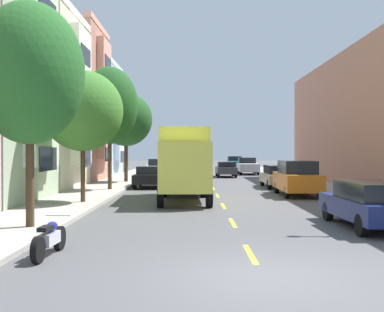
# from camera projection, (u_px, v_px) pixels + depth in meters

# --- Properties ---
(ground_plane) EXTENTS (160.00, 160.00, 0.00)m
(ground_plane) POSITION_uv_depth(u_px,v_px,m) (209.00, 181.00, 39.60)
(ground_plane) COLOR #4C4C4F
(sidewalk_left) EXTENTS (3.20, 120.00, 0.14)m
(sidewalk_left) POSITION_uv_depth(u_px,v_px,m) (119.00, 181.00, 37.61)
(sidewalk_left) COLOR #A39E93
(sidewalk_left) RESTS_ON ground_plane
(sidewalk_right) EXTENTS (3.20, 120.00, 0.14)m
(sidewalk_right) POSITION_uv_depth(u_px,v_px,m) (301.00, 182.00, 37.60)
(sidewalk_right) COLOR #A39E93
(sidewalk_right) RESTS_ON ground_plane
(lane_centerline_dashes) EXTENTS (0.14, 47.20, 0.01)m
(lane_centerline_dashes) POSITION_uv_depth(u_px,v_px,m) (212.00, 186.00, 34.10)
(lane_centerline_dashes) COLOR yellow
(lane_centerline_dashes) RESTS_ON ground_plane
(townhouse_fourth_terracotta) EXTENTS (13.29, 7.87, 12.56)m
(townhouse_fourth_terracotta) POSITION_uv_depth(u_px,v_px,m) (24.00, 106.00, 38.70)
(townhouse_fourth_terracotta) COLOR #B27560
(townhouse_fourth_terracotta) RESTS_ON ground_plane
(townhouse_fifth_powder_blue) EXTENTS (12.47, 7.87, 10.91)m
(townhouse_fifth_powder_blue) POSITION_uv_depth(u_px,v_px,m) (57.00, 122.00, 46.78)
(townhouse_fifth_powder_blue) COLOR #9EB7CC
(townhouse_fifth_powder_blue) RESTS_ON ground_plane
(street_tree_nearest) EXTENTS (3.36, 3.36, 6.93)m
(street_tree_nearest) POSITION_uv_depth(u_px,v_px,m) (30.00, 73.00, 14.85)
(street_tree_nearest) COLOR #47331E
(street_tree_nearest) RESTS_ON sidewalk_left
(street_tree_second) EXTENTS (3.68, 3.68, 6.02)m
(street_tree_second) POSITION_uv_depth(u_px,v_px,m) (83.00, 111.00, 22.07)
(street_tree_second) COLOR #47331E
(street_tree_second) RESTS_ON sidewalk_left
(street_tree_third) EXTENTS (3.43, 3.43, 7.44)m
(street_tree_third) POSITION_uv_depth(u_px,v_px,m) (110.00, 106.00, 29.28)
(street_tree_third) COLOR #47331E
(street_tree_third) RESTS_ON sidewalk_left
(street_tree_farthest) EXTENTS (3.98, 3.98, 6.73)m
(street_tree_farthest) POSITION_uv_depth(u_px,v_px,m) (126.00, 120.00, 36.51)
(street_tree_farthest) COLOR #47331E
(street_tree_farthest) RESTS_ON sidewalk_left
(delivery_box_truck) EXTENTS (2.62, 7.91, 3.60)m
(delivery_box_truck) POSITION_uv_depth(u_px,v_px,m) (184.00, 160.00, 24.28)
(delivery_box_truck) COLOR #D8D84C
(delivery_box_truck) RESTS_ON ground_plane
(parked_wagon_navy) EXTENTS (1.94, 4.75, 1.50)m
(parked_wagon_navy) POSITION_uv_depth(u_px,v_px,m) (370.00, 203.00, 15.42)
(parked_wagon_navy) COLOR navy
(parked_wagon_navy) RESTS_ON ground_plane
(parked_suv_orange) EXTENTS (2.02, 4.83, 1.93)m
(parked_suv_orange) POSITION_uv_depth(u_px,v_px,m) (298.00, 178.00, 26.57)
(parked_suv_orange) COLOR orange
(parked_suv_orange) RESTS_ON ground_plane
(parked_sedan_black) EXTENTS (1.83, 4.51, 1.43)m
(parked_sedan_black) POSITION_uv_depth(u_px,v_px,m) (150.00, 176.00, 32.51)
(parked_sedan_black) COLOR black
(parked_sedan_black) RESTS_ON ground_plane
(parked_wagon_champagne) EXTENTS (1.85, 4.71, 1.50)m
(parked_wagon_champagne) POSITION_uv_depth(u_px,v_px,m) (278.00, 176.00, 32.31)
(parked_wagon_champagne) COLOR tan
(parked_wagon_champagne) RESTS_ON ground_plane
(parked_pickup_silver) EXTENTS (2.15, 5.36, 1.73)m
(parked_pickup_silver) POSITION_uv_depth(u_px,v_px,m) (248.00, 166.00, 50.65)
(parked_pickup_silver) COLOR #B2B5BA
(parked_pickup_silver) RESTS_ON ground_plane
(parked_pickup_white) EXTENTS (2.11, 5.34, 1.73)m
(parked_pickup_white) POSITION_uv_depth(u_px,v_px,m) (160.00, 169.00, 44.39)
(parked_pickup_white) COLOR silver
(parked_pickup_white) RESTS_ON ground_plane
(parked_pickup_teal) EXTENTS (2.00, 5.30, 1.73)m
(parked_pickup_teal) POSITION_uv_depth(u_px,v_px,m) (236.00, 163.00, 62.65)
(parked_pickup_teal) COLOR #195B60
(parked_pickup_teal) RESTS_ON ground_plane
(parked_sedan_burgundy) EXTENTS (1.86, 4.52, 1.43)m
(parked_sedan_burgundy) POSITION_uv_depth(u_px,v_px,m) (169.00, 164.00, 61.04)
(parked_sedan_burgundy) COLOR maroon
(parked_sedan_burgundy) RESTS_ON ground_plane
(moving_charcoal_sedan) EXTENTS (1.80, 4.50, 1.43)m
(moving_charcoal_sedan) POSITION_uv_depth(u_px,v_px,m) (226.00, 169.00, 45.40)
(moving_charcoal_sedan) COLOR #333338
(moving_charcoal_sedan) RESTS_ON ground_plane
(parked_motorcycle) EXTENTS (0.62, 2.05, 0.90)m
(parked_motorcycle) POSITION_uv_depth(u_px,v_px,m) (50.00, 239.00, 11.34)
(parked_motorcycle) COLOR black
(parked_motorcycle) RESTS_ON ground_plane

